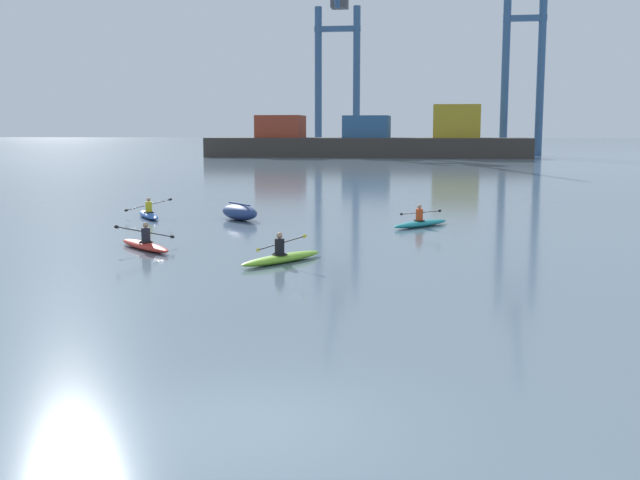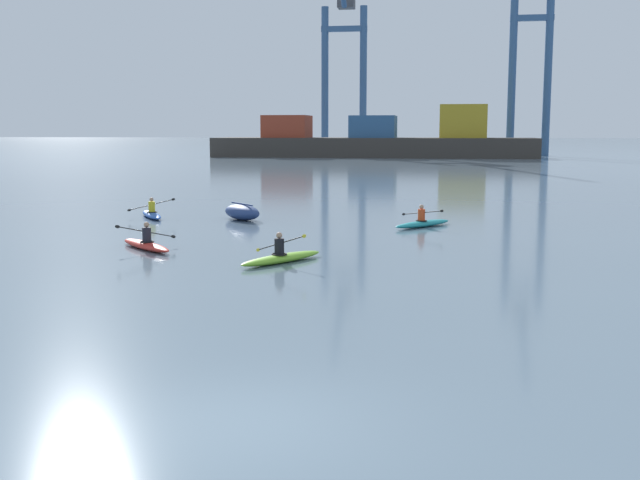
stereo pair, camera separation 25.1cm
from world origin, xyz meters
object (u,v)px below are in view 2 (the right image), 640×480
object	(u,v)px
container_barge	(376,141)
kayak_lime	(281,257)
kayak_teal	(423,223)
kayak_red	(146,244)
capsized_dinghy	(242,212)
kayak_blue	(152,214)
gantry_crane_west_mid	(531,46)
gantry_crane_west	(344,54)

from	to	relation	value
container_barge	kayak_lime	distance (m)	94.07
kayak_teal	kayak_red	world-z (taller)	same
capsized_dinghy	kayak_lime	distance (m)	11.72
kayak_lime	container_barge	bearing A→B (deg)	93.42
kayak_red	kayak_blue	distance (m)	9.86
kayak_teal	kayak_lime	size ratio (longest dim) A/B	0.96
gantry_crane_west_mid	kayak_teal	xyz separation A→B (m)	(-13.32, -92.21, -16.66)
gantry_crane_west	gantry_crane_west_mid	distance (m)	30.59
capsized_dinghy	kayak_teal	distance (m)	8.34
gantry_crane_west	kayak_blue	bearing A→B (deg)	-87.70
container_barge	kayak_blue	bearing A→B (deg)	-92.09
gantry_crane_west_mid	kayak_teal	size ratio (longest dim) A/B	11.05
kayak_red	gantry_crane_west	bearing A→B (deg)	93.96
kayak_teal	container_barge	bearing A→B (deg)	96.53
gantry_crane_west_mid	kayak_lime	distance (m)	104.68
kayak_red	kayak_teal	bearing A→B (deg)	40.17
capsized_dinghy	kayak_blue	world-z (taller)	kayak_blue
kayak_teal	kayak_red	bearing A→B (deg)	-139.83
capsized_dinghy	kayak_teal	size ratio (longest dim) A/B	0.87
kayak_lime	kayak_red	distance (m)	5.51
capsized_dinghy	kayak_teal	bearing A→B (deg)	-8.81
gantry_crane_west	kayak_red	world-z (taller)	gantry_crane_west
container_barge	kayak_blue	xyz separation A→B (m)	(-3.03, -82.75, -2.24)
kayak_lime	kayak_red	size ratio (longest dim) A/B	1.11
gantry_crane_west	kayak_lime	bearing A→B (deg)	-83.40
kayak_teal	kayak_lime	distance (m)	10.48
container_barge	gantry_crane_west_mid	xyz separation A→B (m)	(22.97, 8.00, 14.42)
capsized_dinghy	kayak_lime	world-z (taller)	kayak_lime
kayak_teal	kayak_red	distance (m)	12.07
gantry_crane_west	gantry_crane_west_mid	world-z (taller)	gantry_crane_west_mid
gantry_crane_west	kayak_blue	size ratio (longest dim) A/B	10.45
capsized_dinghy	kayak_lime	size ratio (longest dim) A/B	0.83
kayak_teal	kayak_blue	xyz separation A→B (m)	(-12.67, 1.46, -0.00)
gantry_crane_west	capsized_dinghy	xyz separation A→B (m)	(8.34, -97.39, -16.37)
kayak_blue	gantry_crane_west	bearing A→B (deg)	92.30
gantry_crane_west_mid	kayak_lime	size ratio (longest dim) A/B	10.56
gantry_crane_west	kayak_red	distance (m)	107.98
gantry_crane_west	kayak_teal	world-z (taller)	gantry_crane_west
capsized_dinghy	kayak_blue	xyz separation A→B (m)	(-4.43, 0.18, -0.18)
kayak_teal	kayak_blue	size ratio (longest dim) A/B	0.95
container_barge	kayak_red	xyz separation A→B (m)	(0.42, -91.99, -2.24)
kayak_red	kayak_blue	size ratio (longest dim) A/B	0.90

